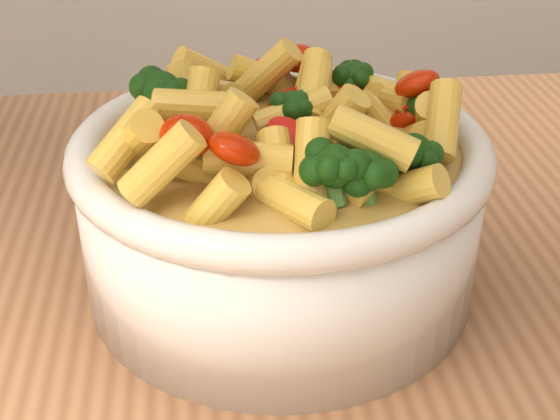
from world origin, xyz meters
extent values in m
cube|color=#A16C45|center=(0.00, 0.00, 0.88)|extent=(1.20, 0.80, 0.04)
cylinder|color=white|center=(0.05, 0.08, 0.94)|extent=(0.23, 0.23, 0.09)
ellipsoid|color=white|center=(0.05, 0.08, 0.92)|extent=(0.21, 0.21, 0.03)
torus|color=white|center=(0.05, 0.08, 0.99)|extent=(0.23, 0.23, 0.02)
ellipsoid|color=gold|center=(0.05, 0.08, 0.99)|extent=(0.20, 0.20, 0.02)
camera|label=1|loc=(0.01, -0.31, 1.17)|focal=50.00mm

